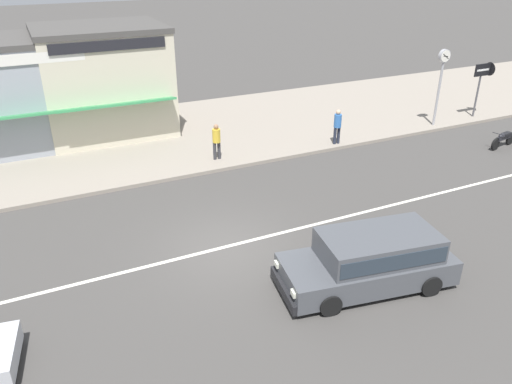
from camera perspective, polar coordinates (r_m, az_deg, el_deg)
ground_plane at (r=15.73m, az=-3.41°, el=-6.26°), size 160.00×160.00×0.00m
lane_centre_stripe at (r=15.73m, az=-3.41°, el=-6.25°), size 50.40×0.14×0.01m
kerb_strip at (r=24.77m, az=-12.67°, el=5.88°), size 68.00×10.00×0.15m
minivan_dark_grey_1 at (r=14.03m, az=13.09°, el=-7.33°), size 5.05×2.63×1.56m
motorcycle_0 at (r=25.95m, az=26.42°, el=5.47°), size 1.78×0.59×0.80m
street_clock at (r=26.85m, az=20.49°, el=12.94°), size 0.64×0.22×3.83m
arrow_signboard at (r=29.61m, az=25.10°, el=12.37°), size 1.40×0.70×2.87m
pedestrian_mid_kerb at (r=21.44m, az=-4.54°, el=6.04°), size 0.34×0.34×1.57m
pedestrian_by_shop at (r=23.44m, az=9.30°, el=7.66°), size 0.34×0.34×1.63m
shopfront_corner_warung at (r=25.26m, az=-24.98°, el=10.36°), size 6.18×5.42×4.78m
shopfront_mid_block at (r=25.51m, az=-16.90°, el=12.14°), size 5.84×5.59×5.06m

